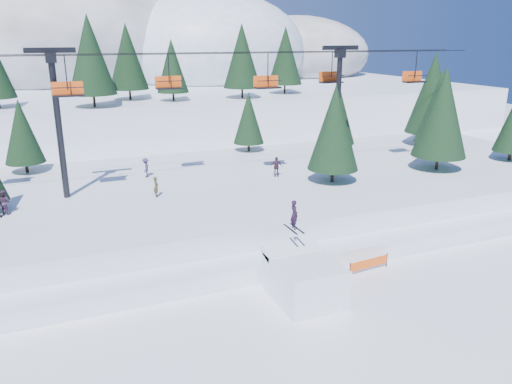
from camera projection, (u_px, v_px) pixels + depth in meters
name	position (u px, v px, depth m)	size (l,w,h in m)	color
ground	(291.00, 333.00, 23.65)	(160.00, 160.00, 0.00)	white
mid_shelf	(190.00, 199.00, 39.19)	(70.00, 22.00, 2.50)	white
berm	(234.00, 257.00, 30.56)	(70.00, 6.00, 1.10)	white
mountain_ridge	(73.00, 61.00, 83.81)	(119.00, 60.73, 26.46)	white
jump_kicker	(304.00, 277.00, 26.51)	(3.21, 4.41, 5.06)	white
chairlift	(213.00, 94.00, 37.60)	(46.00, 3.21, 10.28)	black
conifer_stand	(249.00, 122.00, 40.07)	(62.07, 16.76, 9.52)	black
distant_skiers	(161.00, 176.00, 37.97)	(29.66, 7.60, 1.65)	#452943
banner_near	(369.00, 263.00, 29.66)	(2.85, 0.33, 0.90)	black
banner_far	(370.00, 248.00, 31.82)	(2.69, 1.03, 0.90)	black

